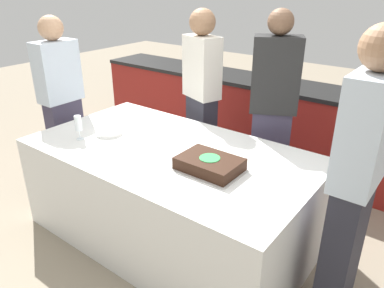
{
  "coord_description": "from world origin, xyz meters",
  "views": [
    {
      "loc": [
        1.64,
        -1.88,
        1.94
      ],
      "look_at": [
        0.21,
        0.0,
        0.87
      ],
      "focal_mm": 35.0,
      "sensor_mm": 36.0,
      "label": 1
    }
  ],
  "objects_px": {
    "cake": "(210,164)",
    "plate_stack": "(109,132)",
    "person_seated_right": "(355,187)",
    "person_standing_back": "(202,99)",
    "wine_glass": "(78,124)",
    "person_seated_left": "(62,104)",
    "person_cutting_cake": "(272,115)"
  },
  "relations": [
    {
      "from": "person_seated_left",
      "to": "cake",
      "type": "bearing_deg",
      "value": -92.73
    },
    {
      "from": "person_seated_left",
      "to": "person_seated_right",
      "type": "relative_size",
      "value": 0.93
    },
    {
      "from": "plate_stack",
      "to": "person_seated_right",
      "type": "relative_size",
      "value": 0.12
    },
    {
      "from": "plate_stack",
      "to": "person_seated_right",
      "type": "bearing_deg",
      "value": 2.36
    },
    {
      "from": "plate_stack",
      "to": "person_seated_left",
      "type": "xyz_separation_m",
      "value": [
        -0.71,
        0.08,
        0.07
      ]
    },
    {
      "from": "plate_stack",
      "to": "person_cutting_cake",
      "type": "xyz_separation_m",
      "value": [
        0.99,
        0.89,
        0.11
      ]
    },
    {
      "from": "person_seated_right",
      "to": "wine_glass",
      "type": "bearing_deg",
      "value": -81.91
    },
    {
      "from": "person_seated_left",
      "to": "person_standing_back",
      "type": "distance_m",
      "value": 1.28
    },
    {
      "from": "person_standing_back",
      "to": "person_seated_right",
      "type": "bearing_deg",
      "value": 173.29
    },
    {
      "from": "cake",
      "to": "plate_stack",
      "type": "xyz_separation_m",
      "value": [
        -0.99,
        0.0,
        -0.02
      ]
    },
    {
      "from": "plate_stack",
      "to": "wine_glass",
      "type": "bearing_deg",
      "value": -116.68
    },
    {
      "from": "person_seated_left",
      "to": "person_standing_back",
      "type": "bearing_deg",
      "value": -50.71
    },
    {
      "from": "plate_stack",
      "to": "person_seated_left",
      "type": "height_order",
      "value": "person_seated_left"
    },
    {
      "from": "person_seated_right",
      "to": "person_cutting_cake",
      "type": "bearing_deg",
      "value": -132.73
    },
    {
      "from": "cake",
      "to": "person_seated_right",
      "type": "height_order",
      "value": "person_seated_right"
    },
    {
      "from": "plate_stack",
      "to": "person_seated_right",
      "type": "xyz_separation_m",
      "value": [
        1.87,
        0.08,
        0.13
      ]
    },
    {
      "from": "plate_stack",
      "to": "person_standing_back",
      "type": "relative_size",
      "value": 0.12
    },
    {
      "from": "person_standing_back",
      "to": "plate_stack",
      "type": "bearing_deg",
      "value": 92.93
    },
    {
      "from": "wine_glass",
      "to": "plate_stack",
      "type": "bearing_deg",
      "value": 63.32
    },
    {
      "from": "cake",
      "to": "person_cutting_cake",
      "type": "distance_m",
      "value": 0.9
    },
    {
      "from": "person_standing_back",
      "to": "cake",
      "type": "bearing_deg",
      "value": 148.94
    },
    {
      "from": "cake",
      "to": "person_seated_right",
      "type": "relative_size",
      "value": 0.25
    },
    {
      "from": "wine_glass",
      "to": "person_seated_left",
      "type": "relative_size",
      "value": 0.12
    },
    {
      "from": "person_seated_left",
      "to": "person_standing_back",
      "type": "relative_size",
      "value": 0.97
    },
    {
      "from": "plate_stack",
      "to": "wine_glass",
      "type": "distance_m",
      "value": 0.25
    },
    {
      "from": "cake",
      "to": "wine_glass",
      "type": "height_order",
      "value": "wine_glass"
    },
    {
      "from": "plate_stack",
      "to": "person_seated_left",
      "type": "bearing_deg",
      "value": 173.84
    },
    {
      "from": "cake",
      "to": "person_standing_back",
      "type": "relative_size",
      "value": 0.26
    },
    {
      "from": "person_seated_right",
      "to": "person_standing_back",
      "type": "height_order",
      "value": "person_seated_right"
    },
    {
      "from": "cake",
      "to": "wine_glass",
      "type": "xyz_separation_m",
      "value": [
        -1.09,
        -0.2,
        0.09
      ]
    },
    {
      "from": "wine_glass",
      "to": "person_seated_left",
      "type": "height_order",
      "value": "person_seated_left"
    },
    {
      "from": "plate_stack",
      "to": "person_seated_left",
      "type": "relative_size",
      "value": 0.13
    }
  ]
}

